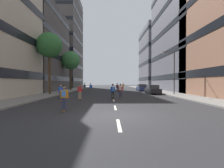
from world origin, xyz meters
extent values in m
plane|color=#28282B|center=(0.00, 26.39, 0.00)|extent=(158.34, 158.34, 0.00)
cube|color=gray|center=(-9.71, 29.69, 0.07)|extent=(3.60, 72.57, 0.14)
cube|color=gray|center=(9.71, 29.69, 0.07)|extent=(3.60, 72.57, 0.14)
cube|color=silver|center=(0.00, -2.00, 0.00)|extent=(0.16, 2.20, 0.01)
cube|color=silver|center=(0.00, 3.00, 0.00)|extent=(0.16, 2.20, 0.01)
cube|color=silver|center=(0.00, 8.00, 0.00)|extent=(0.16, 2.20, 0.01)
cube|color=silver|center=(0.00, 13.00, 0.00)|extent=(0.16, 2.20, 0.01)
cube|color=silver|center=(0.00, 18.00, 0.00)|extent=(0.16, 2.20, 0.01)
cube|color=silver|center=(0.00, 23.00, 0.00)|extent=(0.16, 2.20, 0.01)
cube|color=silver|center=(0.00, 28.00, 0.00)|extent=(0.16, 2.20, 0.01)
cube|color=silver|center=(0.00, 33.00, 0.00)|extent=(0.16, 2.20, 0.01)
cube|color=silver|center=(0.00, 38.00, 0.00)|extent=(0.16, 2.20, 0.01)
cube|color=silver|center=(0.00, 43.00, 0.00)|extent=(0.16, 2.20, 0.01)
cube|color=silver|center=(0.00, 48.00, 0.00)|extent=(0.16, 2.20, 0.01)
cube|color=silver|center=(0.00, 53.00, 0.00)|extent=(0.16, 2.20, 0.01)
cube|color=silver|center=(0.00, 58.00, 0.00)|extent=(0.16, 2.20, 0.01)
cube|color=#4C4744|center=(-17.95, 26.24, 9.12)|extent=(12.88, 17.24, 18.23)
cube|color=black|center=(-17.95, 26.24, 2.74)|extent=(13.00, 17.36, 1.10)
cube|color=black|center=(-17.95, 26.24, 7.29)|extent=(13.00, 17.36, 1.10)
cube|color=black|center=(-17.95, 26.24, 11.85)|extent=(13.00, 17.36, 1.10)
cube|color=black|center=(-17.95, 26.24, 16.41)|extent=(13.00, 17.36, 1.10)
cube|color=#4C4744|center=(-17.95, 48.53, 16.28)|extent=(12.88, 17.93, 32.56)
cube|color=black|center=(-17.95, 48.53, 2.79)|extent=(13.00, 18.05, 1.10)
cube|color=black|center=(-17.95, 48.53, 7.44)|extent=(13.00, 18.05, 1.10)
cube|color=black|center=(-17.95, 48.53, 12.09)|extent=(13.00, 18.05, 1.10)
cube|color=black|center=(-17.95, 48.53, 16.74)|extent=(13.00, 18.05, 1.10)
cube|color=black|center=(-17.95, 48.53, 21.39)|extent=(13.00, 18.05, 1.10)
cube|color=black|center=(-17.95, 48.53, 26.04)|extent=(13.00, 18.05, 1.10)
cube|color=black|center=(-17.95, 48.53, 30.70)|extent=(13.00, 18.05, 1.10)
cube|color=slate|center=(17.95, 26.24, 12.62)|extent=(12.88, 21.05, 25.25)
cube|color=black|center=(17.95, 26.24, 3.03)|extent=(13.00, 21.17, 1.10)
cube|color=black|center=(17.95, 26.24, 8.08)|extent=(13.00, 21.17, 1.10)
cube|color=black|center=(17.95, 26.24, 13.13)|extent=(13.00, 21.17, 1.10)
cube|color=black|center=(17.95, 26.24, 18.18)|extent=(13.00, 21.17, 1.10)
cube|color=slate|center=(17.95, 48.53, 10.59)|extent=(12.88, 16.67, 21.18)
cube|color=black|center=(17.95, 48.53, 3.18)|extent=(13.00, 16.79, 1.10)
cube|color=black|center=(17.95, 48.53, 8.47)|extent=(13.00, 16.79, 1.10)
cube|color=black|center=(17.95, 48.53, 13.77)|extent=(13.00, 16.79, 1.10)
cube|color=black|center=(17.95, 48.53, 19.06)|extent=(13.00, 16.79, 1.10)
cube|color=navy|center=(6.71, 26.55, 0.53)|extent=(1.80, 4.40, 0.70)
cube|color=#2D3338|center=(6.71, 26.40, 1.20)|extent=(1.60, 2.10, 0.64)
cylinder|color=black|center=(5.91, 28.00, 0.32)|extent=(0.22, 0.64, 0.64)
cylinder|color=black|center=(7.51, 28.00, 0.32)|extent=(0.22, 0.64, 0.64)
cylinder|color=black|center=(5.91, 25.10, 0.32)|extent=(0.22, 0.64, 0.64)
cylinder|color=black|center=(7.51, 25.10, 0.32)|extent=(0.22, 0.64, 0.64)
cube|color=black|center=(6.71, 17.43, 0.53)|extent=(1.80, 4.40, 0.70)
cube|color=#2D3338|center=(6.71, 17.28, 1.20)|extent=(1.60, 2.10, 0.64)
cylinder|color=black|center=(5.91, 18.88, 0.32)|extent=(0.22, 0.64, 0.64)
cylinder|color=black|center=(7.51, 18.88, 0.32)|extent=(0.22, 0.64, 0.64)
cylinder|color=black|center=(5.91, 15.98, 0.32)|extent=(0.22, 0.64, 0.64)
cylinder|color=black|center=(7.51, 15.98, 0.32)|extent=(0.22, 0.64, 0.64)
cylinder|color=#4C3823|center=(-9.71, 29.01, 2.88)|extent=(0.36, 0.36, 5.48)
sphere|color=#387A3D|center=(-9.71, 29.01, 7.12)|extent=(4.29, 4.29, 4.29)
cylinder|color=#4C3823|center=(-9.71, 15.66, 3.23)|extent=(0.36, 0.36, 6.19)
sphere|color=#2D6B33|center=(-9.71, 15.66, 7.66)|extent=(3.82, 3.82, 3.82)
cylinder|color=#3F3F44|center=(9.35, 14.93, 3.39)|extent=(0.16, 0.16, 6.50)
cylinder|color=#3F3F44|center=(8.45, 14.93, 6.54)|extent=(1.80, 0.10, 0.10)
ellipsoid|color=silver|center=(7.55, 14.93, 6.39)|extent=(0.50, 0.30, 0.24)
cube|color=brown|center=(1.09, 23.13, 0.08)|extent=(0.31, 0.92, 0.02)
cylinder|color=#D8BF4C|center=(1.13, 23.45, 0.04)|extent=(0.19, 0.09, 0.07)
cylinder|color=#D8BF4C|center=(1.06, 22.81, 0.04)|extent=(0.19, 0.09, 0.07)
cylinder|color=#2D334C|center=(1.01, 23.14, 0.49)|extent=(0.16, 0.16, 0.80)
cylinder|color=#2D334C|center=(1.18, 23.12, 0.49)|extent=(0.16, 0.16, 0.80)
cube|color=black|center=(1.09, 23.13, 1.17)|extent=(0.34, 0.24, 0.55)
cylinder|color=black|center=(0.88, 23.21, 1.14)|extent=(0.12, 0.24, 0.55)
cylinder|color=black|center=(1.32, 23.15, 1.14)|extent=(0.12, 0.24, 0.55)
sphere|color=#997051|center=(1.10, 23.15, 1.62)|extent=(0.22, 0.22, 0.22)
sphere|color=black|center=(1.10, 23.15, 1.67)|extent=(0.21, 0.21, 0.21)
cube|color=#A52626|center=(1.07, 22.95, 1.20)|extent=(0.28, 0.19, 0.40)
cube|color=brown|center=(-3.50, 1.53, 0.08)|extent=(0.32, 0.92, 0.02)
cylinder|color=#D8BF4C|center=(-3.54, 1.85, 0.04)|extent=(0.19, 0.09, 0.07)
cylinder|color=#D8BF4C|center=(-3.45, 1.22, 0.04)|extent=(0.19, 0.09, 0.07)
cylinder|color=#2D334C|center=(-3.59, 1.52, 0.49)|extent=(0.16, 0.16, 0.80)
cylinder|color=#2D334C|center=(-3.41, 1.54, 0.49)|extent=(0.16, 0.16, 0.80)
cube|color=orange|center=(-3.50, 1.53, 1.17)|extent=(0.34, 0.24, 0.55)
cylinder|color=orange|center=(-3.72, 1.55, 1.14)|extent=(0.12, 0.24, 0.55)
cylinder|color=orange|center=(-3.29, 1.61, 1.14)|extent=(0.12, 0.24, 0.55)
sphere|color=#997051|center=(-3.50, 1.55, 1.62)|extent=(0.22, 0.22, 0.22)
sphere|color=black|center=(-3.50, 1.55, 1.67)|extent=(0.21, 0.21, 0.21)
cube|color=#3F72BF|center=(-3.47, 1.35, 1.20)|extent=(0.28, 0.19, 0.40)
cube|color=brown|center=(0.87, 10.05, 0.08)|extent=(0.33, 0.92, 0.02)
cylinder|color=#D8BF4C|center=(0.91, 10.37, 0.04)|extent=(0.19, 0.10, 0.07)
cylinder|color=#D8BF4C|center=(0.82, 9.74, 0.04)|extent=(0.19, 0.10, 0.07)
cylinder|color=#2D334C|center=(0.78, 10.07, 0.49)|extent=(0.16, 0.16, 0.80)
cylinder|color=#2D334C|center=(0.96, 10.04, 0.49)|extent=(0.16, 0.16, 0.80)
cube|color=red|center=(0.87, 10.05, 1.17)|extent=(0.35, 0.24, 0.55)
cylinder|color=red|center=(0.66, 10.14, 1.14)|extent=(0.12, 0.24, 0.55)
cylinder|color=red|center=(1.09, 10.07, 1.14)|extent=(0.12, 0.24, 0.55)
sphere|color=tan|center=(0.87, 10.07, 1.62)|extent=(0.22, 0.22, 0.22)
sphere|color=black|center=(0.87, 10.07, 1.67)|extent=(0.21, 0.21, 0.21)
cube|color=beige|center=(0.84, 9.88, 1.20)|extent=(0.28, 0.20, 0.40)
cube|color=brown|center=(-5.54, 7.60, 0.08)|extent=(0.26, 0.91, 0.02)
cylinder|color=#D8BF4C|center=(-5.56, 7.92, 0.04)|extent=(0.18, 0.08, 0.07)
cylinder|color=#D8BF4C|center=(-5.52, 7.28, 0.04)|extent=(0.18, 0.08, 0.07)
cylinder|color=#2D334C|center=(-5.63, 7.59, 0.49)|extent=(0.15, 0.15, 0.80)
cylinder|color=#2D334C|center=(-5.45, 7.61, 0.49)|extent=(0.15, 0.15, 0.80)
cube|color=blue|center=(-5.54, 7.60, 1.17)|extent=(0.33, 0.22, 0.55)
cylinder|color=blue|center=(-5.76, 7.64, 1.14)|extent=(0.10, 0.23, 0.55)
cylinder|color=blue|center=(-5.32, 7.66, 1.14)|extent=(0.10, 0.23, 0.55)
sphere|color=tan|center=(-5.54, 7.62, 1.62)|extent=(0.22, 0.22, 0.22)
sphere|color=black|center=(-5.54, 7.62, 1.67)|extent=(0.21, 0.21, 0.21)
cube|color=brown|center=(-3.79, 8.71, 0.08)|extent=(0.35, 0.92, 0.02)
cylinder|color=#D8BF4C|center=(-3.73, 9.02, 0.04)|extent=(0.19, 0.10, 0.07)
cylinder|color=#D8BF4C|center=(-3.84, 8.39, 0.04)|extent=(0.19, 0.10, 0.07)
cylinder|color=tan|center=(-3.87, 8.72, 0.49)|extent=(0.16, 0.16, 0.80)
cylinder|color=tan|center=(-3.70, 8.69, 0.49)|extent=(0.16, 0.16, 0.80)
cube|color=red|center=(-3.79, 8.71, 1.17)|extent=(0.35, 0.25, 0.55)
cylinder|color=red|center=(-3.99, 8.79, 1.14)|extent=(0.13, 0.24, 0.55)
cylinder|color=red|center=(-3.56, 8.72, 1.14)|extent=(0.13, 0.24, 0.55)
sphere|color=tan|center=(-3.78, 8.73, 1.62)|extent=(0.22, 0.22, 0.22)
sphere|color=black|center=(-3.78, 8.73, 1.67)|extent=(0.21, 0.21, 0.21)
cube|color=brown|center=(-6.02, 26.54, 0.08)|extent=(0.39, 0.92, 0.02)
cylinder|color=#D8BF4C|center=(-6.09, 26.85, 0.04)|extent=(0.19, 0.11, 0.07)
cylinder|color=#D8BF4C|center=(-5.95, 26.22, 0.04)|extent=(0.19, 0.11, 0.07)
cylinder|color=#594C47|center=(-6.11, 26.52, 0.49)|extent=(0.17, 0.17, 0.80)
cylinder|color=#594C47|center=(-5.93, 26.56, 0.49)|extent=(0.17, 0.17, 0.80)
cube|color=white|center=(-6.02, 26.54, 1.17)|extent=(0.36, 0.27, 0.55)
cylinder|color=white|center=(-6.24, 26.54, 1.14)|extent=(0.14, 0.24, 0.55)
cylinder|color=white|center=(-5.81, 26.63, 1.14)|extent=(0.14, 0.24, 0.55)
sphere|color=#997051|center=(-6.02, 26.56, 1.62)|extent=(0.22, 0.22, 0.22)
sphere|color=black|center=(-6.02, 26.56, 1.67)|extent=(0.21, 0.21, 0.21)
cube|color=black|center=(-5.98, 26.36, 1.20)|extent=(0.29, 0.21, 0.40)
cube|color=brown|center=(-3.83, 19.55, 0.08)|extent=(0.39, 0.92, 0.02)
cylinder|color=#D8BF4C|center=(-3.90, 19.86, 0.04)|extent=(0.19, 0.11, 0.07)
cylinder|color=#D8BF4C|center=(-3.76, 19.24, 0.04)|extent=(0.19, 0.11, 0.07)
cylinder|color=#594C47|center=(-3.92, 19.53, 0.49)|extent=(0.17, 0.17, 0.80)
cylinder|color=#594C47|center=(-3.75, 19.57, 0.49)|extent=(0.17, 0.17, 0.80)
cube|color=blue|center=(-3.83, 19.55, 1.17)|extent=(0.36, 0.27, 0.55)
cylinder|color=blue|center=(-4.06, 19.55, 1.14)|extent=(0.14, 0.24, 0.55)
cylinder|color=blue|center=(-3.63, 19.64, 1.14)|extent=(0.14, 0.24, 0.55)
sphere|color=tan|center=(-3.84, 19.57, 1.62)|extent=(0.22, 0.22, 0.22)
sphere|color=black|center=(-3.84, 19.57, 1.67)|extent=(0.21, 0.21, 0.21)
cube|color=brown|center=(3.15, 33.39, 0.08)|extent=(0.22, 0.90, 0.02)
cylinder|color=#D8BF4C|center=(3.15, 33.71, 0.04)|extent=(0.18, 0.07, 0.07)
cylinder|color=#D8BF4C|center=(3.14, 33.07, 0.04)|extent=(0.18, 0.07, 0.07)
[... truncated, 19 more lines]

